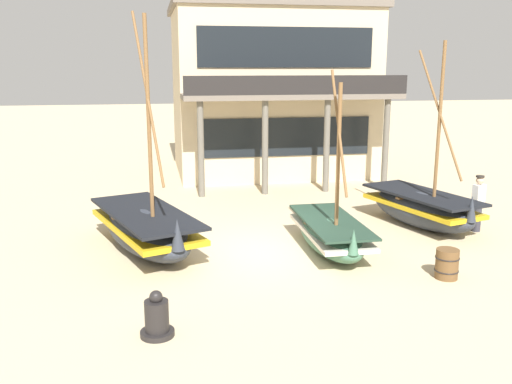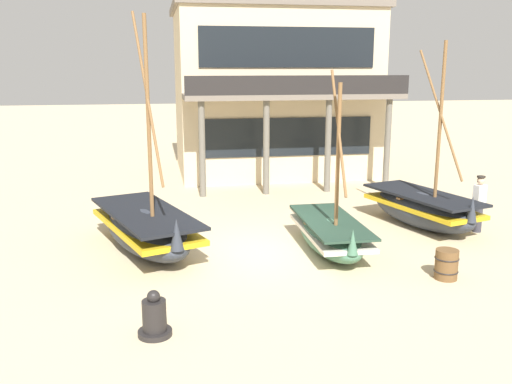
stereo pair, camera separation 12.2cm
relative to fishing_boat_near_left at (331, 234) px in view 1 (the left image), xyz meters
The scene contains 8 objects.
ground_plane 1.85m from the fishing_boat_near_left, behind, with size 120.00×120.00×0.00m, color #CCB78E.
fishing_boat_near_left is the anchor object (origin of this frame).
fishing_boat_centre_large 4.87m from the fishing_boat_near_left, 168.55° to the left, with size 3.11×4.86×6.14m.
fishing_boat_far_right 3.89m from the fishing_boat_near_left, 26.89° to the left, with size 2.53×4.23×5.50m.
fisherman_by_hull 4.95m from the fishing_boat_near_left, 11.47° to the left, with size 0.42×0.34×1.68m.
capstan_winch 6.06m from the fishing_boat_near_left, 139.09° to the right, with size 0.63×0.63×0.88m.
wooden_barrel 3.11m from the fishing_boat_near_left, 48.89° to the right, with size 0.56×0.56×0.70m.
harbor_building_main 12.32m from the fishing_boat_near_left, 85.73° to the left, with size 8.82×8.50×7.42m.
Camera 1 is at (-2.81, -13.83, 4.81)m, focal length 39.32 mm.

